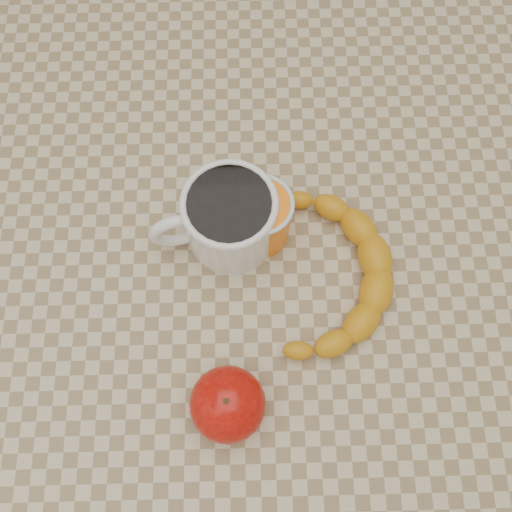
{
  "coord_description": "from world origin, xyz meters",
  "views": [
    {
      "loc": [
        -0.0,
        -0.22,
        1.4
      ],
      "look_at": [
        0.0,
        0.0,
        0.77
      ],
      "focal_mm": 40.0,
      "sensor_mm": 36.0,
      "label": 1
    }
  ],
  "objects_px": {
    "table": "(256,282)",
    "coffee_mug": "(228,218)",
    "banana": "(331,277)",
    "orange_juice_glass": "(261,218)",
    "apple": "(228,404)"
  },
  "relations": [
    {
      "from": "coffee_mug",
      "to": "banana",
      "type": "relative_size",
      "value": 0.57
    },
    {
      "from": "table",
      "to": "banana",
      "type": "xyz_separation_m",
      "value": [
        0.09,
        -0.03,
        0.11
      ]
    },
    {
      "from": "table",
      "to": "coffee_mug",
      "type": "height_order",
      "value": "coffee_mug"
    },
    {
      "from": "coffee_mug",
      "to": "orange_juice_glass",
      "type": "xyz_separation_m",
      "value": [
        0.04,
        0.0,
        -0.01
      ]
    },
    {
      "from": "coffee_mug",
      "to": "apple",
      "type": "bearing_deg",
      "value": -90.54
    },
    {
      "from": "orange_juice_glass",
      "to": "banana",
      "type": "height_order",
      "value": "orange_juice_glass"
    },
    {
      "from": "apple",
      "to": "banana",
      "type": "height_order",
      "value": "apple"
    },
    {
      "from": "coffee_mug",
      "to": "apple",
      "type": "xyz_separation_m",
      "value": [
        -0.0,
        -0.21,
        -0.01
      ]
    },
    {
      "from": "orange_juice_glass",
      "to": "apple",
      "type": "xyz_separation_m",
      "value": [
        -0.04,
        -0.21,
        -0.01
      ]
    },
    {
      "from": "table",
      "to": "coffee_mug",
      "type": "bearing_deg",
      "value": 130.57
    },
    {
      "from": "coffee_mug",
      "to": "orange_juice_glass",
      "type": "relative_size",
      "value": 1.86
    },
    {
      "from": "table",
      "to": "apple",
      "type": "relative_size",
      "value": 9.39
    },
    {
      "from": "coffee_mug",
      "to": "banana",
      "type": "distance_m",
      "value": 0.14
    },
    {
      "from": "banana",
      "to": "table",
      "type": "bearing_deg",
      "value": 175.64
    },
    {
      "from": "orange_juice_glass",
      "to": "apple",
      "type": "bearing_deg",
      "value": -100.91
    }
  ]
}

